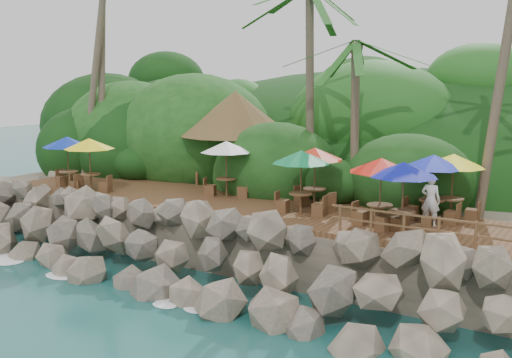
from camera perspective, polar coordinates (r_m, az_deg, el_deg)
The scene contains 11 objects.
ground at distance 20.58m, azimuth -9.15°, elevation -11.79°, with size 140.00×140.00×0.00m, color #19514F.
land_base at distance 33.49m, azimuth 9.18°, elevation -1.52°, with size 32.00×25.20×2.10m, color gray.
jungle_hill at distance 40.58m, azimuth 13.32°, elevation -1.21°, with size 44.80×28.00×15.40m, color #143811.
seawall at distance 21.65m, azimuth -5.71°, elevation -7.40°, with size 29.00×4.00×2.30m, color gray, non-canonical shape.
terrace at distance 24.55m, azimuth 0.00°, elevation -2.76°, with size 26.00×5.00×0.20m, color brown.
jungle_foliage at distance 32.81m, azimuth 8.44°, elevation -3.61°, with size 44.00×16.00×12.00m, color #143811, non-canonical shape.
foam_line at distance 20.78m, azimuth -8.60°, elevation -11.47°, with size 25.20×0.80×0.06m.
palapa at distance 29.41m, azimuth -1.99°, elevation 6.37°, with size 5.66×5.66×4.60m.
dining_clusters at distance 22.78m, azimuth 4.71°, elevation 1.77°, with size 23.66×5.50×2.49m.
railing at distance 18.95m, azimuth 18.86°, elevation -4.86°, with size 8.30×0.10×1.00m.
waiter at distance 21.82m, azimuth 16.53°, elevation -1.98°, with size 0.68×0.45×1.86m, color white.
Camera 1 is at (12.80, -14.27, 7.50)m, focal length 41.37 mm.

